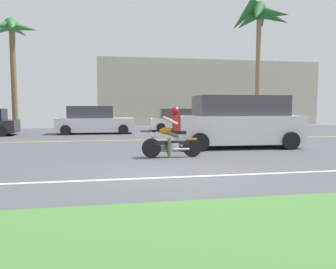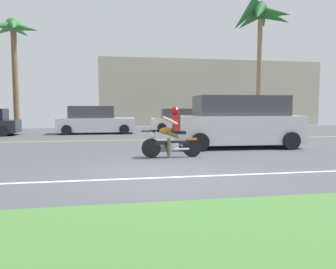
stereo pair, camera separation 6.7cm
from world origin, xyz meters
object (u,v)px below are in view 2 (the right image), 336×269
at_px(parked_car_2, 184,120).
at_px(palm_tree_0, 261,20).
at_px(motorcyclist, 172,136).
at_px(palm_tree_1, 14,36).
at_px(suv_nearby, 238,122).
at_px(parked_car_1, 95,121).

bearing_deg(parked_car_2, palm_tree_0, 13.32).
height_order(motorcyclist, parked_car_2, motorcyclist).
height_order(palm_tree_0, palm_tree_1, palm_tree_0).
relative_size(motorcyclist, palm_tree_0, 0.20).
distance_m(suv_nearby, palm_tree_0, 13.55).
relative_size(parked_car_2, palm_tree_1, 0.62).
relative_size(parked_car_1, parked_car_2, 0.98).
bearing_deg(motorcyclist, parked_car_1, 106.03).
bearing_deg(motorcyclist, palm_tree_0, 54.71).
xyz_separation_m(parked_car_1, palm_tree_1, (-5.21, 3.34, 5.34)).
relative_size(parked_car_2, palm_tree_0, 0.49).
bearing_deg(suv_nearby, motorcyclist, -145.35).
bearing_deg(suv_nearby, palm_tree_0, 60.66).
height_order(parked_car_2, palm_tree_0, palm_tree_0).
relative_size(motorcyclist, parked_car_2, 0.41).
bearing_deg(palm_tree_0, suv_nearby, -119.34).
xyz_separation_m(palm_tree_0, palm_tree_1, (-16.65, 0.68, -1.59)).
height_order(parked_car_1, parked_car_2, parked_car_1).
xyz_separation_m(motorcyclist, palm_tree_0, (8.68, 12.26, 7.04)).
xyz_separation_m(parked_car_1, palm_tree_0, (11.44, 2.66, 6.93)).
bearing_deg(palm_tree_0, parked_car_1, -166.93).
height_order(parked_car_2, palm_tree_1, palm_tree_1).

